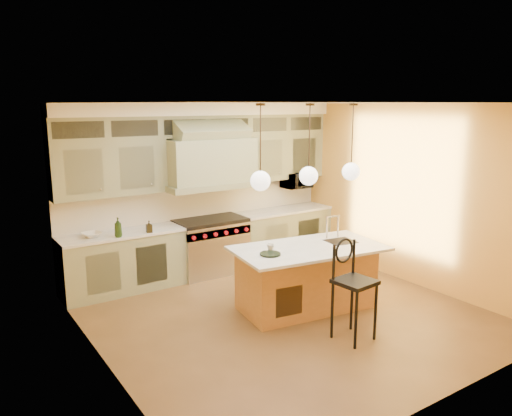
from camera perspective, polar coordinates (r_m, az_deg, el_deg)
floor at (r=7.14m, az=3.36°, el=-12.05°), size 5.00×5.00×0.00m
ceiling at (r=6.53m, az=3.67°, el=11.90°), size 5.00×5.00×0.00m
wall_back at (r=8.77m, az=-6.43°, el=2.31°), size 5.00×0.00×5.00m
wall_front at (r=5.00m, az=21.20°, el=-5.71°), size 5.00×0.00×5.00m
wall_left at (r=5.58m, az=-17.43°, el=-3.67°), size 0.00×5.00×5.00m
wall_right at (r=8.41m, az=17.19°, el=1.45°), size 0.00×5.00×5.00m
back_cabinetry at (r=8.54m, az=-5.60°, el=1.94°), size 5.00×0.77×2.90m
range at (r=8.68m, az=-5.20°, el=-4.30°), size 1.20×0.74×0.96m
kitchen_island at (r=7.23m, az=5.82°, el=-7.76°), size 2.25×1.42×1.35m
counter_stool at (r=6.32m, az=11.00°, el=-8.39°), size 0.48×0.48×1.26m
microwave at (r=9.61m, az=4.65°, el=3.18°), size 0.54×0.37×0.30m
oil_bottle_a at (r=7.69m, az=-15.49°, el=-2.15°), size 0.12×0.12×0.30m
oil_bottle_b at (r=7.86m, az=-12.13°, el=-2.10°), size 0.09×0.09×0.19m
fruit_bowl at (r=7.84m, az=-18.25°, el=-2.91°), size 0.32×0.32×0.07m
cup at (r=6.80m, az=1.67°, el=-4.56°), size 0.13×0.13×0.10m
pendant_left at (r=6.40m, az=0.50°, el=3.38°), size 0.26×0.26×1.11m
pendant_center at (r=6.87m, az=6.03°, el=3.91°), size 0.26×0.26×1.11m
pendant_right at (r=7.41m, az=10.81°, el=4.34°), size 0.26×0.26×1.11m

